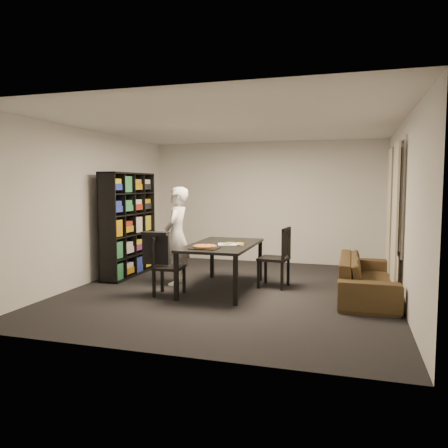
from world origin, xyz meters
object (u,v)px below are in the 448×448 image
(sofa, at_px, (368,277))
(bookshelf, at_px, (128,224))
(person, at_px, (177,236))
(chair_left, at_px, (164,262))
(chair_right, at_px, (279,253))
(dining_table, at_px, (222,248))
(pepperoni_pizza, at_px, (205,246))
(baking_tray, at_px, (205,248))

(sofa, bearing_deg, bookshelf, 84.35)
(person, bearing_deg, bookshelf, -114.90)
(chair_left, relative_size, person, 0.55)
(bookshelf, height_order, chair_right, bookshelf)
(dining_table, bearing_deg, bookshelf, 163.24)
(bookshelf, bearing_deg, chair_right, -3.65)
(bookshelf, xyz_separation_m, chair_left, (1.24, -1.18, -0.44))
(bookshelf, distance_m, sofa, 4.28)
(person, xyz_separation_m, pepperoni_pizza, (0.73, -0.68, -0.06))
(dining_table, xyz_separation_m, pepperoni_pizza, (-0.11, -0.51, 0.09))
(bookshelf, bearing_deg, chair_left, -43.60)
(dining_table, relative_size, person, 1.08)
(chair_right, relative_size, sofa, 0.48)
(dining_table, relative_size, chair_left, 1.98)
(baking_tray, relative_size, pepperoni_pizza, 1.14)
(pepperoni_pizza, height_order, sofa, pepperoni_pizza)
(person, relative_size, pepperoni_pizza, 4.70)
(dining_table, bearing_deg, chair_left, -142.66)
(dining_table, bearing_deg, person, 168.69)
(baking_tray, height_order, pepperoni_pizza, pepperoni_pizza)
(pepperoni_pizza, relative_size, sofa, 0.17)
(baking_tray, bearing_deg, bookshelf, 148.70)
(chair_right, bearing_deg, pepperoni_pizza, -39.65)
(chair_left, height_order, person, person)
(bookshelf, relative_size, sofa, 0.92)
(dining_table, bearing_deg, baking_tray, -100.71)
(pepperoni_pizza, bearing_deg, dining_table, 77.59)
(chair_right, distance_m, baking_tray, 1.37)
(dining_table, distance_m, person, 0.88)
(bookshelf, xyz_separation_m, person, (1.14, -0.43, -0.13))
(sofa, bearing_deg, chair_left, 104.33)
(chair_left, relative_size, baking_tray, 2.24)
(dining_table, height_order, sofa, dining_table)
(dining_table, distance_m, baking_tray, 0.56)
(dining_table, bearing_deg, chair_right, 26.24)
(baking_tray, relative_size, sofa, 0.19)
(pepperoni_pizza, distance_m, sofa, 2.48)
(bookshelf, height_order, dining_table, bookshelf)
(chair_right, relative_size, pepperoni_pizza, 2.82)
(chair_left, relative_size, sofa, 0.43)
(chair_right, bearing_deg, bookshelf, -87.40)
(dining_table, distance_m, chair_left, 0.96)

